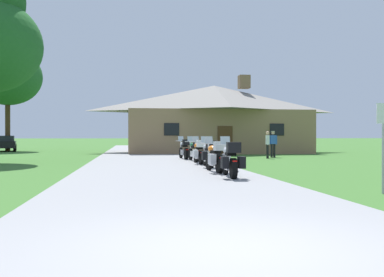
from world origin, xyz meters
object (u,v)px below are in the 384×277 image
(motorcycle_orange_fourth_in_row, at_px, (199,152))
(motorcycle_silver_farthest_in_row, at_px, (184,149))
(bystander_blue_shirt_near_lodge, at_px, (273,143))
(bystander_white_shirt_beside_signpost, at_px, (268,143))
(metal_signpost_roadside, at_px, (383,137))
(motorcycle_green_fifth_in_row, at_px, (194,150))
(motorcycle_orange_second_in_row, at_px, (216,157))
(motorcycle_silver_third_in_row, at_px, (209,154))
(parked_black_suv_far_left, at_px, (5,143))
(motorcycle_silver_nearest_to_camera, at_px, (231,160))
(tree_left_far, at_px, (8,69))

(motorcycle_orange_fourth_in_row, distance_m, motorcycle_silver_farthest_in_row, 4.51)
(motorcycle_orange_fourth_in_row, height_order, bystander_blue_shirt_near_lodge, bystander_blue_shirt_near_lodge)
(bystander_white_shirt_beside_signpost, distance_m, metal_signpost_roadside, 16.43)
(motorcycle_green_fifth_in_row, height_order, bystander_white_shirt_beside_signpost, bystander_white_shirt_beside_signpost)
(motorcycle_orange_second_in_row, xyz_separation_m, bystander_white_shirt_beside_signpost, (5.23, 10.35, 0.32))
(motorcycle_orange_second_in_row, bearing_deg, motorcycle_silver_third_in_row, 80.43)
(motorcycle_silver_third_in_row, relative_size, metal_signpost_roadside, 0.97)
(motorcycle_silver_farthest_in_row, bearing_deg, parked_black_suv_far_left, 125.82)
(motorcycle_silver_nearest_to_camera, bearing_deg, bystander_white_shirt_beside_signpost, 70.08)
(motorcycle_green_fifth_in_row, distance_m, motorcycle_silver_farthest_in_row, 2.26)
(motorcycle_silver_nearest_to_camera, bearing_deg, parked_black_suv_far_left, 119.96)
(motorcycle_silver_nearest_to_camera, xyz_separation_m, metal_signpost_roadside, (2.78, -3.90, 0.74))
(motorcycle_silver_nearest_to_camera, height_order, motorcycle_green_fifth_in_row, same)
(motorcycle_silver_third_in_row, bearing_deg, motorcycle_orange_second_in_row, -95.12)
(motorcycle_silver_third_in_row, bearing_deg, bystander_white_shirt_beside_signpost, 56.49)
(motorcycle_silver_nearest_to_camera, relative_size, motorcycle_silver_farthest_in_row, 1.00)
(motorcycle_silver_nearest_to_camera, bearing_deg, motorcycle_orange_second_in_row, 94.95)
(motorcycle_orange_fourth_in_row, xyz_separation_m, motorcycle_green_fifth_in_row, (0.10, 2.26, 0.01))
(bystander_blue_shirt_near_lodge, distance_m, metal_signpost_roadside, 17.70)
(motorcycle_green_fifth_in_row, xyz_separation_m, metal_signpost_roadside, (2.61, -13.05, 0.73))
(motorcycle_silver_nearest_to_camera, bearing_deg, bystander_blue_shirt_near_lodge, 69.20)
(bystander_blue_shirt_near_lodge, xyz_separation_m, metal_signpost_roadside, (-3.10, -17.42, 0.40))
(motorcycle_green_fifth_in_row, relative_size, bystander_blue_shirt_near_lodge, 1.24)
(bystander_blue_shirt_near_lodge, bearing_deg, motorcycle_orange_fourth_in_row, 48.60)
(bystander_blue_shirt_near_lodge, bearing_deg, motorcycle_orange_second_in_row, 62.42)
(motorcycle_orange_second_in_row, bearing_deg, motorcycle_orange_fourth_in_row, 83.22)
(motorcycle_silver_farthest_in_row, xyz_separation_m, metal_signpost_roadside, (2.88, -15.30, 0.73))
(motorcycle_silver_third_in_row, bearing_deg, motorcycle_silver_farthest_in_row, 91.50)
(motorcycle_silver_third_in_row, height_order, bystander_blue_shirt_near_lodge, bystander_blue_shirt_near_lodge)
(motorcycle_silver_farthest_in_row, bearing_deg, metal_signpost_roadside, -84.51)
(motorcycle_orange_fourth_in_row, distance_m, metal_signpost_roadside, 11.15)
(motorcycle_orange_fourth_in_row, bearing_deg, bystander_white_shirt_beside_signpost, 45.41)
(motorcycle_green_fifth_in_row, relative_size, parked_black_suv_far_left, 0.43)
(motorcycle_orange_second_in_row, relative_size, motorcycle_orange_fourth_in_row, 1.00)
(motorcycle_silver_third_in_row, height_order, bystander_white_shirt_beside_signpost, bystander_white_shirt_beside_signpost)
(motorcycle_silver_nearest_to_camera, bearing_deg, motorcycle_orange_fourth_in_row, 92.03)
(metal_signpost_roadside, bearing_deg, parked_black_suv_far_left, 118.36)
(tree_left_far, bearing_deg, bystander_white_shirt_beside_signpost, -39.13)
(tree_left_far, distance_m, parked_black_suv_far_left, 6.68)
(motorcycle_silver_farthest_in_row, bearing_deg, bystander_white_shirt_beside_signpost, 5.21)
(motorcycle_silver_nearest_to_camera, height_order, metal_signpost_roadside, metal_signpost_roadside)
(motorcycle_orange_second_in_row, relative_size, bystander_white_shirt_beside_signpost, 1.25)
(tree_left_far, bearing_deg, motorcycle_green_fifth_in_row, -52.87)
(motorcycle_silver_third_in_row, distance_m, metal_signpost_roadside, 8.98)
(bystander_blue_shirt_near_lodge, bearing_deg, parked_black_suv_far_left, -35.39)
(motorcycle_green_fifth_in_row, bearing_deg, bystander_blue_shirt_near_lodge, 31.86)
(bystander_blue_shirt_near_lodge, relative_size, tree_left_far, 0.15)
(motorcycle_green_fifth_in_row, bearing_deg, motorcycle_orange_second_in_row, -97.68)
(motorcycle_silver_third_in_row, relative_size, motorcycle_silver_farthest_in_row, 1.00)
(motorcycle_orange_fourth_in_row, bearing_deg, motorcycle_orange_second_in_row, -93.60)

